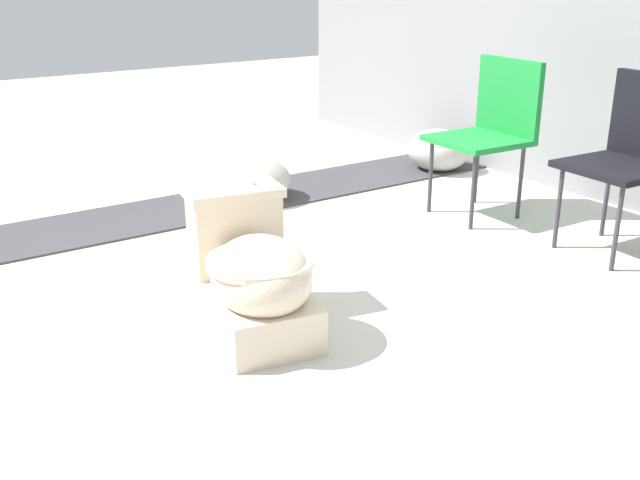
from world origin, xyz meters
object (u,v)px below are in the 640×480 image
object	(u,v)px
folding_chair_left	(493,121)
boulder_far	(257,180)
boulder_near	(438,150)
folding_chair_middle	(635,145)
toilet	(253,276)

from	to	relation	value
folding_chair_left	boulder_far	xyz separation A→B (m)	(-0.91, -0.95, -0.39)
boulder_far	boulder_near	bearing A→B (deg)	86.30
folding_chair_middle	boulder_far	xyz separation A→B (m)	(-1.67, -1.09, -0.39)
folding_chair_middle	toilet	bearing A→B (deg)	-3.79
toilet	folding_chair_left	world-z (taller)	folding_chair_left
folding_chair_middle	boulder_near	xyz separation A→B (m)	(-1.59, 0.25, -0.37)
folding_chair_left	boulder_near	xyz separation A→B (m)	(-0.82, 0.38, -0.37)
toilet	boulder_near	xyz separation A→B (m)	(-1.35, 2.15, -0.08)
folding_chair_left	folding_chair_middle	world-z (taller)	same
folding_chair_middle	boulder_near	bearing A→B (deg)	-95.66
toilet	folding_chair_left	xyz separation A→B (m)	(-0.54, 1.77, 0.29)
folding_chair_left	folding_chair_middle	xyz separation A→B (m)	(0.77, 0.13, 0.00)
folding_chair_left	boulder_far	world-z (taller)	folding_chair_left
boulder_near	boulder_far	world-z (taller)	boulder_near
folding_chair_middle	boulder_far	world-z (taller)	folding_chair_middle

